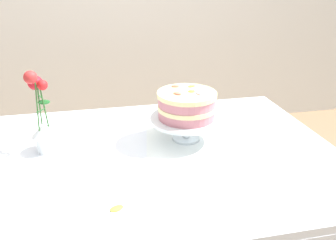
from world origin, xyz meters
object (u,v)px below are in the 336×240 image
object	(u,v)px
layer_cake	(187,105)
flower_vase	(43,122)
dining_table	(156,177)
cake_stand	(186,121)

from	to	relation	value
layer_cake	flower_vase	xyz separation A→B (m)	(-0.54, 0.03, -0.03)
dining_table	cake_stand	bearing A→B (deg)	36.72
layer_cake	flower_vase	distance (m)	0.54
cake_stand	flower_vase	bearing A→B (deg)	177.27
cake_stand	layer_cake	xyz separation A→B (m)	(-0.00, 0.00, 0.07)
dining_table	cake_stand	xyz separation A→B (m)	(0.14, 0.11, 0.18)
dining_table	layer_cake	bearing A→B (deg)	36.74
dining_table	cake_stand	size ratio (longest dim) A/B	4.83
layer_cake	flower_vase	size ratio (longest dim) A/B	0.72
flower_vase	cake_stand	bearing A→B (deg)	-2.73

